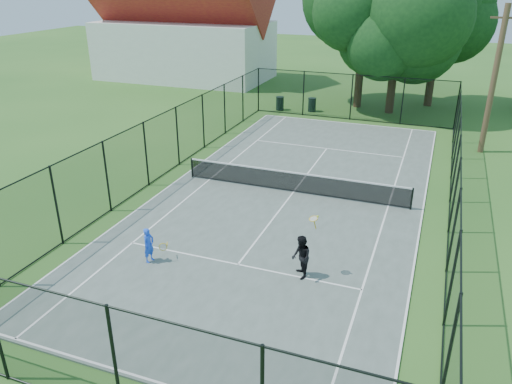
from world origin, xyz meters
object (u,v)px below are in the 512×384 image
(tennis_net, at_px, (294,181))
(player_blue, at_px, (149,245))
(trash_bin_left, at_px, (280,103))
(trash_bin_right, at_px, (312,105))
(utility_pole, at_px, (494,80))
(player_black, at_px, (301,257))

(tennis_net, relative_size, player_blue, 8.31)
(trash_bin_left, bearing_deg, trash_bin_right, 9.84)
(utility_pole, relative_size, player_black, 3.64)
(trash_bin_left, height_order, utility_pole, utility_pole)
(trash_bin_right, bearing_deg, tennis_net, -78.37)
(player_blue, relative_size, player_black, 0.58)
(tennis_net, height_order, player_black, player_black)
(trash_bin_right, bearing_deg, player_blue, -89.82)
(utility_pole, bearing_deg, trash_bin_right, 154.45)
(tennis_net, distance_m, trash_bin_right, 14.48)
(trash_bin_left, bearing_deg, utility_pole, -20.11)
(tennis_net, bearing_deg, utility_pole, 48.60)
(trash_bin_right, relative_size, player_black, 0.46)
(tennis_net, height_order, utility_pole, utility_pole)
(trash_bin_left, height_order, trash_bin_right, trash_bin_right)
(utility_pole, relative_size, player_blue, 6.29)
(trash_bin_right, bearing_deg, player_black, -76.17)
(trash_bin_right, height_order, player_black, player_black)
(trash_bin_left, height_order, player_blue, player_blue)
(player_blue, xyz_separation_m, player_black, (4.99, 0.87, 0.12))
(utility_pole, bearing_deg, player_blue, -123.61)
(trash_bin_left, bearing_deg, player_black, -70.08)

